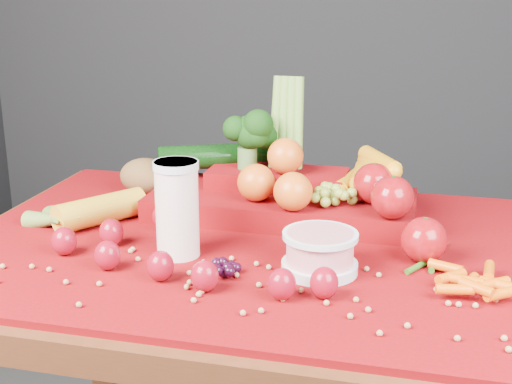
% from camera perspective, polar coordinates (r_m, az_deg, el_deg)
% --- Properties ---
extents(table, '(1.10, 0.80, 0.75)m').
position_cam_1_polar(table, '(1.34, -0.21, -8.26)').
color(table, '#3D1E0D').
rests_on(table, ground).
extents(red_cloth, '(1.05, 0.75, 0.01)m').
position_cam_1_polar(red_cloth, '(1.29, -0.22, -4.23)').
color(red_cloth, '#6D030D').
rests_on(red_cloth, table).
extents(milk_glass, '(0.08, 0.08, 0.17)m').
position_cam_1_polar(milk_glass, '(1.21, -6.34, -1.09)').
color(milk_glass, silver).
rests_on(milk_glass, red_cloth).
extents(yogurt_bowl, '(0.12, 0.12, 0.07)m').
position_cam_1_polar(yogurt_bowl, '(1.16, 5.14, -4.72)').
color(yogurt_bowl, silver).
rests_on(yogurt_bowl, red_cloth).
extents(strawberry_scatter, '(0.54, 0.28, 0.05)m').
position_cam_1_polar(strawberry_scatter, '(1.20, -7.66, -4.53)').
color(strawberry_scatter, maroon).
rests_on(strawberry_scatter, red_cloth).
extents(dark_grape_cluster, '(0.06, 0.05, 0.03)m').
position_cam_1_polar(dark_grape_cluster, '(1.15, -2.96, -6.10)').
color(dark_grape_cluster, black).
rests_on(dark_grape_cluster, red_cloth).
extents(soybean_scatter, '(0.84, 0.24, 0.01)m').
position_cam_1_polar(soybean_scatter, '(1.11, -2.79, -7.39)').
color(soybean_scatter, '#B7804F').
rests_on(soybean_scatter, red_cloth).
extents(corn_ear, '(0.27, 0.27, 0.06)m').
position_cam_1_polar(corn_ear, '(1.40, -14.76, -1.91)').
color(corn_ear, gold).
rests_on(corn_ear, red_cloth).
extents(potato, '(0.12, 0.09, 0.08)m').
position_cam_1_polar(potato, '(1.57, -8.78, 1.24)').
color(potato, brown).
rests_on(potato, red_cloth).
extents(baby_carrot_pile, '(0.18, 0.17, 0.03)m').
position_cam_1_polar(baby_carrot_pile, '(1.15, 16.95, -6.73)').
color(baby_carrot_pile, '#D65307').
rests_on(baby_carrot_pile, red_cloth).
extents(green_bean_pile, '(0.14, 0.12, 0.01)m').
position_cam_1_polar(green_bean_pile, '(1.25, 13.74, -5.09)').
color(green_bean_pile, '#295D15').
rests_on(green_bean_pile, red_cloth).
extents(produce_mound, '(0.60, 0.38, 0.27)m').
position_cam_1_polar(produce_mound, '(1.41, 3.06, 0.34)').
color(produce_mound, '#6D030D').
rests_on(produce_mound, red_cloth).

